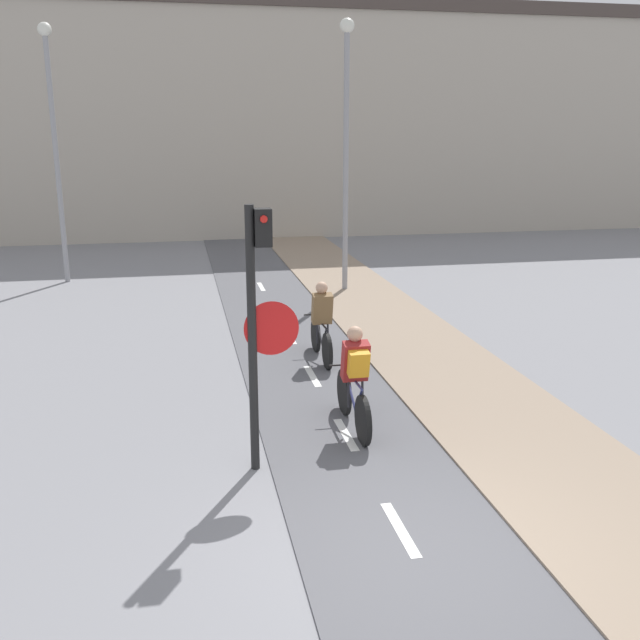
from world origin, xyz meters
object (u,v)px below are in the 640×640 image
Objects in this scene: street_lamp_sidewalk at (346,130)px; cyclist_near at (355,382)px; traffic_light_pole at (258,311)px; cyclist_far at (322,326)px; street_lamp_far at (54,129)px.

cyclist_near is (-1.99, -9.00, -3.44)m from street_lamp_sidewalk.
cyclist_far is (1.61, 4.13, -1.37)m from traffic_light_pole.
street_lamp_sidewalk is (7.44, -2.69, -0.04)m from street_lamp_far.
cyclist_far is (5.63, -8.48, -3.52)m from street_lamp_far.
street_lamp_far reaches higher than cyclist_near.
street_lamp_sidewalk is at bearing 72.66° from cyclist_far.
street_lamp_far reaches higher than cyclist_far.
cyclist_far is at bearing -56.41° from street_lamp_far.
cyclist_far is at bearing 68.71° from traffic_light_pole.
street_lamp_far is (-4.02, 12.61, 2.15)m from traffic_light_pole.
traffic_light_pole reaches higher than cyclist_near.
street_lamp_sidewalk is (3.42, 9.92, 2.11)m from traffic_light_pole.
street_lamp_sidewalk reaches higher than cyclist_near.
traffic_light_pole is 1.90× the size of cyclist_far.
street_lamp_far reaches higher than traffic_light_pole.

